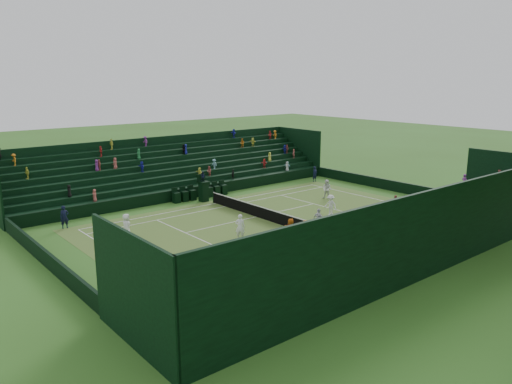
% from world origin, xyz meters
% --- Properties ---
extents(ground, '(160.00, 160.00, 0.00)m').
position_xyz_m(ground, '(0.00, 0.00, 0.00)').
color(ground, '#34601E').
rests_on(ground, ground).
extents(court_surface, '(12.97, 26.77, 0.01)m').
position_xyz_m(court_surface, '(0.00, 0.00, 0.01)').
color(court_surface, '#3C7E2A').
rests_on(court_surface, ground).
extents(perimeter_wall_north, '(17.17, 0.20, 1.00)m').
position_xyz_m(perimeter_wall_north, '(0.00, 15.88, 0.50)').
color(perimeter_wall_north, black).
rests_on(perimeter_wall_north, ground).
extents(perimeter_wall_south, '(17.17, 0.20, 1.00)m').
position_xyz_m(perimeter_wall_south, '(0.00, -15.88, 0.50)').
color(perimeter_wall_south, black).
rests_on(perimeter_wall_south, ground).
extents(perimeter_wall_east, '(0.20, 31.77, 1.00)m').
position_xyz_m(perimeter_wall_east, '(8.48, 0.00, 0.50)').
color(perimeter_wall_east, black).
rests_on(perimeter_wall_east, ground).
extents(perimeter_wall_west, '(0.20, 31.77, 1.00)m').
position_xyz_m(perimeter_wall_west, '(-8.48, 0.00, 0.50)').
color(perimeter_wall_west, black).
rests_on(perimeter_wall_west, ground).
extents(north_grandstand, '(6.60, 32.00, 4.90)m').
position_xyz_m(north_grandstand, '(12.66, 0.00, 1.55)').
color(north_grandstand, black).
rests_on(north_grandstand, ground).
extents(south_grandstand, '(6.60, 32.00, 4.90)m').
position_xyz_m(south_grandstand, '(-12.66, 0.00, 1.55)').
color(south_grandstand, black).
rests_on(south_grandstand, ground).
extents(tennis_net, '(11.67, 0.10, 1.06)m').
position_xyz_m(tennis_net, '(0.00, 0.00, 0.53)').
color(tennis_net, black).
rests_on(tennis_net, ground).
extents(umpire_chair, '(0.84, 0.84, 2.65)m').
position_xyz_m(umpire_chair, '(-6.81, -0.32, 1.13)').
color(umpire_chair, black).
rests_on(umpire_chair, ground).
extents(courtside_chairs, '(0.60, 5.56, 1.30)m').
position_xyz_m(courtside_chairs, '(-7.87, 0.06, 0.49)').
color(courtside_chairs, black).
rests_on(courtside_chairs, ground).
extents(player_near_west, '(0.98, 0.82, 1.70)m').
position_xyz_m(player_near_west, '(-1.51, -10.03, 0.85)').
color(player_near_west, white).
rests_on(player_near_west, ground).
extents(player_near_east, '(0.76, 0.76, 1.78)m').
position_xyz_m(player_near_east, '(3.61, -4.35, 0.89)').
color(player_near_east, white).
rests_on(player_near_east, ground).
extents(player_far_west, '(1.03, 0.94, 1.74)m').
position_xyz_m(player_far_west, '(-0.55, 8.65, 0.87)').
color(player_far_west, white).
rests_on(player_far_west, ground).
extents(player_far_east, '(1.15, 0.78, 1.64)m').
position_xyz_m(player_far_east, '(3.30, 4.87, 0.82)').
color(player_far_east, white).
rests_on(player_far_east, ground).
extents(line_judge_north, '(0.38, 0.58, 1.59)m').
position_xyz_m(line_judge_north, '(-6.53, 13.33, 0.80)').
color(line_judge_north, black).
rests_on(line_judge_north, ground).
extents(line_judge_south, '(0.47, 0.65, 1.66)m').
position_xyz_m(line_judge_south, '(-6.49, -12.46, 0.83)').
color(line_judge_south, black).
rests_on(line_judge_south, ground).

